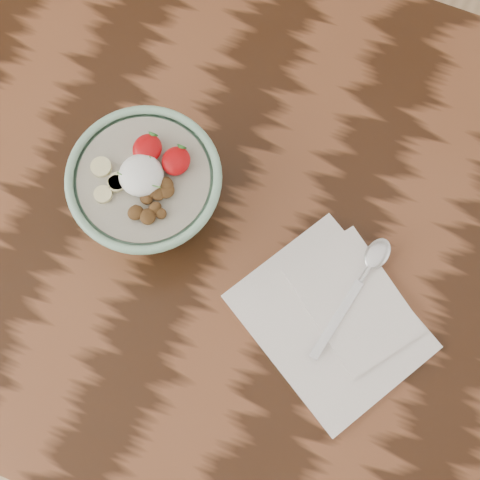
% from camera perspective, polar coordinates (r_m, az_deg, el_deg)
% --- Properties ---
extents(table, '(1.60, 0.90, 0.75)m').
position_cam_1_polar(table, '(1.07, -3.02, 1.75)').
color(table, black).
rests_on(table, ground).
extents(breakfast_bowl, '(0.21, 0.21, 0.14)m').
position_cam_1_polar(breakfast_bowl, '(0.92, -7.87, 4.36)').
color(breakfast_bowl, '#87B697').
rests_on(breakfast_bowl, table).
extents(napkin, '(0.31, 0.29, 0.02)m').
position_cam_1_polar(napkin, '(0.94, 8.13, -6.52)').
color(napkin, white).
rests_on(napkin, table).
extents(spoon, '(0.06, 0.20, 0.01)m').
position_cam_1_polar(spoon, '(0.95, 10.82, -2.52)').
color(spoon, silver).
rests_on(spoon, napkin).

